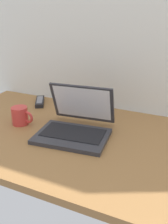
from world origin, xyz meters
TOP-DOWN VIEW (x-y plane):
  - desk at (0.00, 0.00)m, footprint 1.60×0.76m
  - laptop at (-0.09, 0.02)m, footprint 0.34×0.33m
  - coffee_mug at (-0.38, -0.01)m, footprint 0.11×0.08m
  - remote_control_near at (-0.46, 0.27)m, footprint 0.12×0.16m

SIDE VIEW (x-z plane):
  - desk at x=0.00m, z-range 0.00..0.03m
  - remote_control_near at x=-0.46m, z-range 0.03..0.05m
  - coffee_mug at x=-0.38m, z-range 0.03..0.12m
  - laptop at x=-0.09m, z-range -0.03..0.18m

